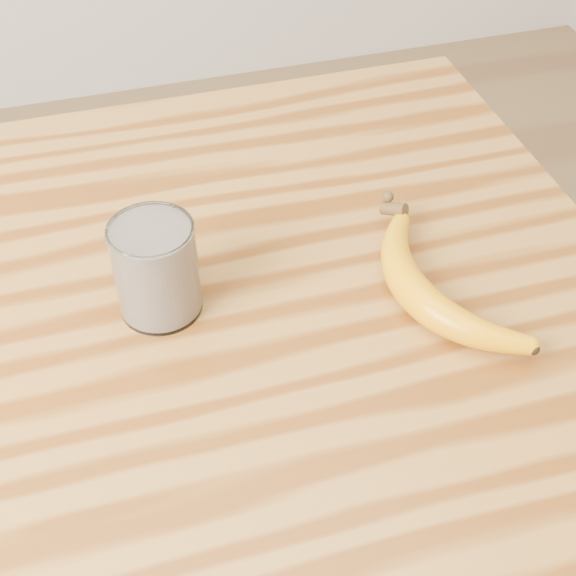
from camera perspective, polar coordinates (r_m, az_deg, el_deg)
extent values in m
cube|color=olive|center=(0.88, -14.60, -2.90)|extent=(1.20, 0.80, 0.04)
cylinder|color=brown|center=(1.52, 7.60, -1.17)|extent=(0.06, 0.06, 0.86)
cylinder|color=white|center=(0.82, -9.36, 1.33)|extent=(0.09, 0.09, 0.11)
torus|color=white|center=(0.79, -9.80, 4.14)|extent=(0.09, 0.09, 0.00)
cylinder|color=beige|center=(0.82, -9.35, 1.30)|extent=(0.08, 0.08, 0.10)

